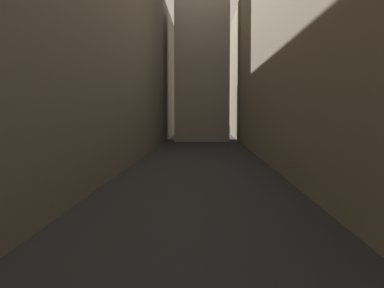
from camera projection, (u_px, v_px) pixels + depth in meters
The scene contains 3 objects.
ground_plane at pixel (200, 164), 40.51m from camera, with size 264.00×264.00×0.00m, color #232326.
building_block_left at pixel (64, 40), 42.15m from camera, with size 12.42×108.00×20.91m, color #60594F.
building_block_right at pixel (339, 38), 41.56m from camera, with size 12.55×108.00×21.11m, color gray.
Camera 1 is at (0.34, 7.66, 4.15)m, focal length 45.88 mm.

